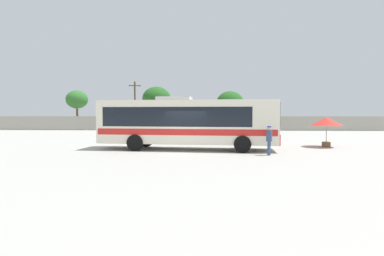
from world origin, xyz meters
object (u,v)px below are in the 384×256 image
Objects in this scene: utility_pole_near at (135,104)px; roadside_tree_midright at (230,103)px; attendant_by_bus_door at (269,139)px; parked_car_third_black at (212,125)px; parked_car_rightmost_maroon at (253,126)px; roadside_tree_midleft at (157,99)px; parked_car_leftmost_white at (122,125)px; roadside_tree_left at (77,100)px; vendor_umbrella_near_gate_red at (327,122)px; coach_bus_cream_red at (185,121)px; parked_car_second_dark_blue at (168,125)px.

utility_pole_near reaches higher than roadside_tree_midright.
attendant_by_bus_door reaches higher than parked_car_third_black.
roadside_tree_midleft is (-13.98, 9.58, 3.93)m from parked_car_rightmost_maroon.
roadside_tree_midright is at bearing 23.34° from parked_car_leftmost_white.
roadside_tree_left is at bearing 176.80° from roadside_tree_midright.
parked_car_leftmost_white is at bearing 138.66° from vendor_umbrella_near_gate_red.
roadside_tree_left reaches higher than coach_bus_cream_red.
attendant_by_bus_door is at bearing -96.60° from parked_car_rightmost_maroon.
parked_car_second_dark_blue is (-8.38, 21.86, -0.13)m from attendant_by_bus_door.
parked_car_second_dark_blue is 17.04m from roadside_tree_left.
roadside_tree_midleft is at bearing 12.10° from roadside_tree_left.
vendor_umbrella_near_gate_red is at bearing -82.26° from parked_car_rightmost_maroon.
parked_car_leftmost_white is at bearing -178.21° from parked_car_rightmost_maroon.
parked_car_third_black is (-2.74, 21.90, -0.15)m from attendant_by_bus_door.
parked_car_third_black is at bearing -47.94° from roadside_tree_midleft.
parked_car_rightmost_maroon is at bearing 0.53° from parked_car_second_dark_blue.
attendant_by_bus_door is 0.77× the size of vendor_umbrella_near_gate_red.
parked_car_second_dark_blue is 0.77× the size of roadside_tree_midright.
attendant_by_bus_door is 0.37× the size of parked_car_third_black.
parked_car_second_dark_blue is 10.68m from roadside_tree_midright.
utility_pole_near reaches higher than parked_car_second_dark_blue.
parked_car_leftmost_white is (-14.40, 21.44, -0.14)m from attendant_by_bus_door.
coach_bus_cream_red is 2.58× the size of parked_car_third_black.
roadside_tree_midright is (14.44, 6.23, 3.10)m from parked_car_leftmost_white.
parked_car_third_black is (2.18, 19.32, -1.05)m from coach_bus_cream_red.
vendor_umbrella_near_gate_red is 0.36× the size of roadside_tree_left.
coach_bus_cream_red is 19.47m from parked_car_third_black.
utility_pole_near is (-9.08, 24.77, 1.84)m from coach_bus_cream_red.
attendant_by_bus_door is 0.41× the size of parked_car_rightmost_maroon.
coach_bus_cream_red is 7.07× the size of attendant_by_bus_door.
vendor_umbrella_near_gate_red is 0.31× the size of utility_pole_near.
parked_car_third_black is at bearing 97.12° from attendant_by_bus_door.
parked_car_leftmost_white is 6.59m from utility_pole_near.
roadside_tree_left is at bearing 154.68° from parked_car_second_dark_blue.
parked_car_rightmost_maroon is at bearing 1.79° from parked_car_leftmost_white.
parked_car_leftmost_white is at bearing 116.68° from coach_bus_cream_red.
coach_bus_cream_red is 2.57× the size of parked_car_leftmost_white.
roadside_tree_midleft is (-3.07, 9.68, 3.88)m from parked_car_second_dark_blue.
roadside_tree_midleft is at bearing 107.57° from parked_car_second_dark_blue.
roadside_tree_midright reaches higher than coach_bus_cream_red.
roadside_tree_midleft is 1.19× the size of roadside_tree_midright.
parked_car_second_dark_blue is at bearing -179.47° from parked_car_rightmost_maroon.
utility_pole_near is at bearing 117.11° from attendant_by_bus_door.
roadside_tree_midleft is at bearing 121.12° from vendor_umbrella_near_gate_red.
attendant_by_bus_door is 6.68m from vendor_umbrella_near_gate_red.
coach_bus_cream_red reaches higher than vendor_umbrella_near_gate_red.
coach_bus_cream_red is 32.35m from roadside_tree_left.
utility_pole_near is at bearing -178.68° from roadside_tree_midright.
roadside_tree_midright reaches higher than parked_car_second_dark_blue.
attendant_by_bus_door is 22.07m from parked_car_third_black.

